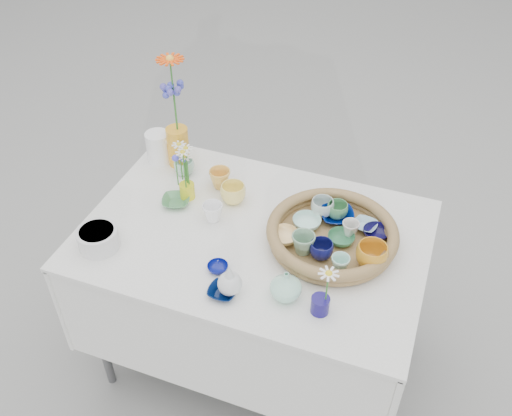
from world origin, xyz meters
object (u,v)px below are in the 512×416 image
(display_table, at_px, (254,355))
(tall_vase_yellow, at_px, (178,146))
(wicker_tray, at_px, (332,235))
(bud_vase_seafoam, at_px, (286,285))

(display_table, relative_size, tall_vase_yellow, 7.35)
(wicker_tray, bearing_deg, display_table, -169.88)
(bud_vase_seafoam, xyz_separation_m, tall_vase_yellow, (-0.66, 0.55, 0.03))
(wicker_tray, bearing_deg, bud_vase_seafoam, -104.13)
(wicker_tray, bearing_deg, tall_vase_yellow, 161.27)
(display_table, distance_m, wicker_tray, 0.85)
(wicker_tray, height_order, bud_vase_seafoam, bud_vase_seafoam)
(bud_vase_seafoam, bearing_deg, tall_vase_yellow, 140.13)
(tall_vase_yellow, bearing_deg, display_table, -33.41)
(display_table, xyz_separation_m, tall_vase_yellow, (-0.45, 0.30, 0.85))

